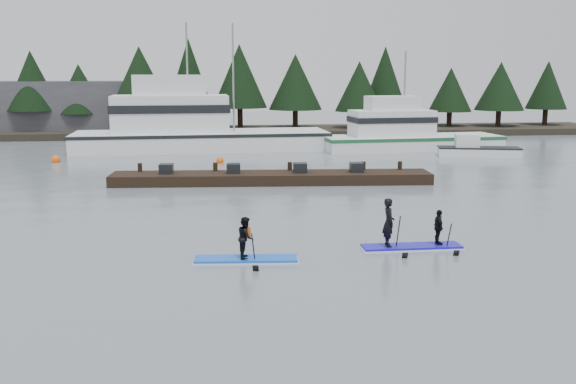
{
  "coord_description": "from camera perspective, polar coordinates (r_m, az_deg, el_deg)",
  "views": [
    {
      "loc": [
        -2.93,
        -18.64,
        5.69
      ],
      "look_at": [
        0.0,
        6.0,
        1.1
      ],
      "focal_mm": 40.0,
      "sensor_mm": 36.0,
      "label": 1
    }
  ],
  "objects": [
    {
      "name": "paddleboard_solo",
      "position": [
        19.76,
        -3.75,
        -4.85
      ],
      "size": [
        3.21,
        1.19,
        1.85
      ],
      "rotation": [
        0.0,
        0.0,
        -0.08
      ],
      "color": "blue",
      "rests_on": "ground"
    },
    {
      "name": "ground",
      "position": [
        19.7,
        2.07,
        -6.31
      ],
      "size": [
        160.0,
        160.0,
        0.0
      ],
      "primitive_type": "plane",
      "color": "slate",
      "rests_on": "ground"
    },
    {
      "name": "waterfront_building",
      "position": [
        63.69,
        -16.92,
        7.17
      ],
      "size": [
        18.0,
        6.0,
        5.0
      ],
      "primitive_type": "cube",
      "color": "#4C4C51",
      "rests_on": "ground"
    },
    {
      "name": "skiff",
      "position": [
        46.72,
        16.6,
        3.45
      ],
      "size": [
        5.77,
        2.99,
        0.64
      ],
      "primitive_type": "cube",
      "rotation": [
        0.0,
        0.0,
        -0.25
      ],
      "color": "white",
      "rests_on": "ground"
    },
    {
      "name": "treeline",
      "position": [
        60.97,
        -4.01,
        5.11
      ],
      "size": [
        60.0,
        4.0,
        8.0
      ],
      "primitive_type": null,
      "color": "black",
      "rests_on": "ground"
    },
    {
      "name": "fishing_boat_medium",
      "position": [
        49.6,
        10.47,
        4.39
      ],
      "size": [
        13.76,
        4.9,
        8.17
      ],
      "rotation": [
        0.0,
        0.0,
        0.08
      ],
      "color": "white",
      "rests_on": "ground"
    },
    {
      "name": "buoy_b",
      "position": [
        41.82,
        -6.07,
        2.61
      ],
      "size": [
        0.5,
        0.5,
        0.5
      ],
      "primitive_type": "sphere",
      "color": "#FF5D0C",
      "rests_on": "ground"
    },
    {
      "name": "floating_dock",
      "position": [
        33.79,
        -1.46,
        1.26
      ],
      "size": [
        16.85,
        3.34,
        0.56
      ],
      "primitive_type": "cube",
      "rotation": [
        0.0,
        0.0,
        -0.07
      ],
      "color": "black",
      "rests_on": "ground"
    },
    {
      "name": "far_shore",
      "position": [
        60.94,
        -4.01,
        5.39
      ],
      "size": [
        70.0,
        8.0,
        0.6
      ],
      "primitive_type": "cube",
      "color": "#2D281E",
      "rests_on": "ground"
    },
    {
      "name": "paddleboard_duo",
      "position": [
        21.47,
        10.75,
        -3.5
      ],
      "size": [
        3.29,
        1.08,
        2.21
      ],
      "rotation": [
        0.0,
        0.0,
        -0.0
      ],
      "color": "#1914C0",
      "rests_on": "ground"
    },
    {
      "name": "fishing_boat_large",
      "position": [
        49.12,
        -8.36,
        4.67
      ],
      "size": [
        19.06,
        5.99,
        10.51
      ],
      "rotation": [
        0.0,
        0.0,
        0.04
      ],
      "color": "white",
      "rests_on": "ground"
    },
    {
      "name": "buoy_a",
      "position": [
        44.47,
        -19.91,
        2.5
      ],
      "size": [
        0.59,
        0.59,
        0.59
      ],
      "primitive_type": "sphere",
      "color": "#FF5D0C",
      "rests_on": "ground"
    }
  ]
}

